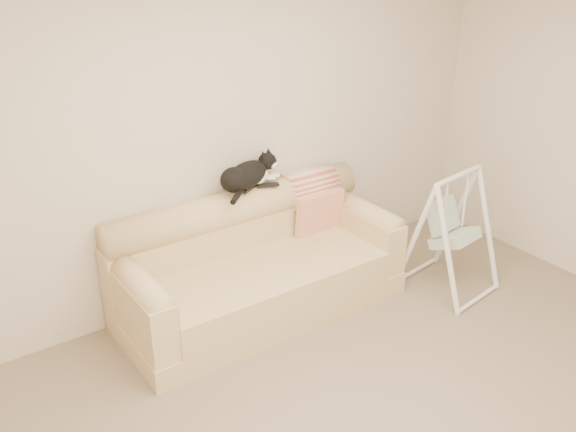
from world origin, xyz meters
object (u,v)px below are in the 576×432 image
object	(u,v)px
sofa	(256,266)
baby_swing	(451,232)
tuxedo_cat	(247,175)
remote_b	(268,185)
remote_a	(249,188)

from	to	relation	value
sofa	baby_swing	xyz separation A→B (m)	(1.45, -0.65, 0.16)
tuxedo_cat	baby_swing	bearing A→B (deg)	-32.94
remote_b	baby_swing	distance (m)	1.52
sofa	baby_swing	distance (m)	1.60
sofa	remote_a	xyz separation A→B (m)	(0.09, 0.22, 0.56)
sofa	tuxedo_cat	distance (m)	0.71
sofa	tuxedo_cat	bearing A→B (deg)	69.24
remote_b	baby_swing	bearing A→B (deg)	-35.39
remote_a	remote_b	xyz separation A→B (m)	(0.16, -0.03, -0.00)
remote_a	baby_swing	xyz separation A→B (m)	(1.36, -0.88, -0.40)
remote_b	tuxedo_cat	xyz separation A→B (m)	(-0.17, 0.03, 0.11)
remote_b	baby_swing	world-z (taller)	baby_swing
remote_a	remote_b	world-z (taller)	remote_a
baby_swing	tuxedo_cat	bearing A→B (deg)	147.06
baby_swing	sofa	bearing A→B (deg)	155.70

